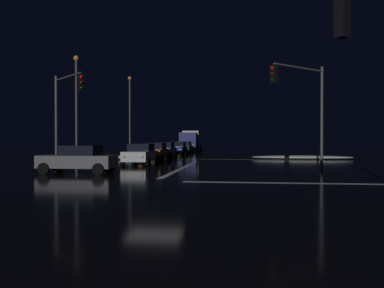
# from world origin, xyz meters

# --- Properties ---
(ground) EXTENTS (120.00, 120.00, 0.10)m
(ground) POSITION_xyz_m (0.00, 0.00, -0.05)
(ground) COLOR black
(stop_line_north) EXTENTS (0.35, 14.80, 0.01)m
(stop_line_north) POSITION_xyz_m (0.00, 8.62, 0.00)
(stop_line_north) COLOR white
(stop_line_north) RESTS_ON ground
(centre_line_ns) EXTENTS (22.00, 0.15, 0.01)m
(centre_line_ns) POSITION_xyz_m (0.00, 20.22, 0.00)
(centre_line_ns) COLOR yellow
(centre_line_ns) RESTS_ON ground
(crosswalk_bar_east) EXTENTS (14.80, 0.40, 0.01)m
(crosswalk_bar_east) POSITION_xyz_m (8.72, 0.00, 0.00)
(crosswalk_bar_east) COLOR white
(crosswalk_bar_east) RESTS_ON ground
(snow_bank_left_curb) EXTENTS (6.93, 1.50, 0.42)m
(snow_bank_left_curb) POSITION_xyz_m (-9.42, 18.52, 0.21)
(snow_bank_left_curb) COLOR white
(snow_bank_left_curb) RESTS_ON ground
(snow_bank_right_curb) EXTENTS (9.39, 1.50, 0.36)m
(snow_bank_right_curb) POSITION_xyz_m (9.42, 21.45, 0.18)
(snow_bank_right_curb) COLOR white
(snow_bank_right_curb) RESTS_ON ground
(sedan_white) EXTENTS (2.02, 4.33, 1.57)m
(sedan_white) POSITION_xyz_m (-3.58, 11.45, 0.80)
(sedan_white) COLOR silver
(sedan_white) RESTS_ON ground
(sedan_orange) EXTENTS (2.02, 4.33, 1.57)m
(sedan_orange) POSITION_xyz_m (-3.70, 16.91, 0.80)
(sedan_orange) COLOR #C66014
(sedan_orange) RESTS_ON ground
(sedan_silver) EXTENTS (2.02, 4.33, 1.57)m
(sedan_silver) POSITION_xyz_m (-3.90, 22.29, 0.80)
(sedan_silver) COLOR #B7B7BC
(sedan_silver) RESTS_ON ground
(sedan_blue) EXTENTS (2.02, 4.33, 1.57)m
(sedan_blue) POSITION_xyz_m (-3.62, 28.49, 0.80)
(sedan_blue) COLOR navy
(sedan_blue) RESTS_ON ground
(sedan_green) EXTENTS (2.02, 4.33, 1.57)m
(sedan_green) POSITION_xyz_m (-3.81, 35.07, 0.80)
(sedan_green) COLOR #14512D
(sedan_green) RESTS_ON ground
(box_truck) EXTENTS (2.68, 8.28, 3.08)m
(box_truck) POSITION_xyz_m (-3.91, 43.11, 1.71)
(box_truck) COLOR navy
(box_truck) RESTS_ON ground
(sedan_gray_crossing) EXTENTS (4.33, 2.02, 1.57)m
(sedan_gray_crossing) POSITION_xyz_m (-5.20, 3.70, 0.80)
(sedan_gray_crossing) COLOR slate
(sedan_gray_crossing) RESTS_ON ground
(traffic_signal_nw) EXTENTS (3.34, 3.34, 6.33)m
(traffic_signal_nw) POSITION_xyz_m (-7.73, 7.73, 4.37)
(traffic_signal_nw) COLOR #4C4C51
(traffic_signal_nw) RESTS_ON ground
(traffic_signal_ne) EXTENTS (3.58, 3.58, 6.58)m
(traffic_signal_ne) POSITION_xyz_m (7.66, 7.66, 4.56)
(traffic_signal_ne) COLOR #4C4C51
(traffic_signal_ne) RESTS_ON ground
(streetlamp_left_far) EXTENTS (0.44, 0.44, 9.44)m
(streetlamp_left_far) POSITION_xyz_m (-9.72, 30.22, 5.41)
(streetlamp_left_far) COLOR #424247
(streetlamp_left_far) RESTS_ON ground
(streetlamp_left_near) EXTENTS (0.44, 0.44, 8.79)m
(streetlamp_left_near) POSITION_xyz_m (-9.72, 14.22, 5.08)
(streetlamp_left_near) COLOR #424247
(streetlamp_left_near) RESTS_ON ground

